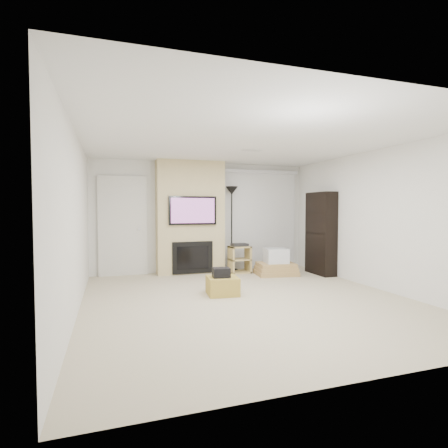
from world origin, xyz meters
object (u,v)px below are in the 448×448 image
object	(u,v)px
floor_lamp	(232,205)
box_stack	(276,265)
ottoman	(222,286)
bookshelf	(321,233)
av_stand	(240,257)

from	to	relation	value
floor_lamp	box_stack	distance (m)	1.70
box_stack	floor_lamp	bearing A→B (deg)	134.42
ottoman	bookshelf	distance (m)	2.93
floor_lamp	ottoman	bearing A→B (deg)	-113.27
ottoman	floor_lamp	bearing A→B (deg)	66.73
av_stand	box_stack	size ratio (longest dim) A/B	0.71
box_stack	bookshelf	distance (m)	1.21
ottoman	box_stack	bearing A→B (deg)	38.38
floor_lamp	box_stack	bearing A→B (deg)	-45.58
box_stack	av_stand	bearing A→B (deg)	143.84
ottoman	av_stand	distance (m)	2.05
floor_lamp	bookshelf	bearing A→B (deg)	-29.89
floor_lamp	bookshelf	xyz separation A→B (m)	(1.73, -0.99, -0.64)
box_stack	bookshelf	size ratio (longest dim) A/B	0.52
ottoman	av_stand	bearing A→B (deg)	61.24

